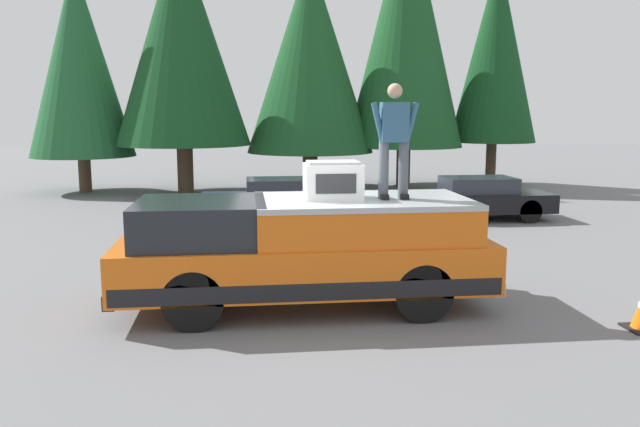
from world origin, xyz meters
The scene contains 11 objects.
ground_plane centered at (0.00, 0.00, 0.00)m, with size 90.00×90.00×0.00m, color slate.
pickup_truck centered at (-0.02, -0.19, 0.87)m, with size 2.01×5.54×1.65m.
compressor_unit centered at (-0.01, -0.62, 1.93)m, with size 0.65×0.84×0.56m.
person_on_truck_bed centered at (-0.12, -1.51, 2.55)m, with size 0.29×0.72×1.69m.
parked_car_black centered at (7.35, -5.57, 0.58)m, with size 1.64×4.10×1.16m.
parked_car_navy centered at (7.62, -0.24, 0.58)m, with size 1.64×4.10×1.16m.
conifer_far_left centered at (15.23, -9.13, 5.27)m, with size 3.33×3.33×8.86m.
conifer_left centered at (15.11, -5.52, 6.15)m, with size 4.47×4.47×10.76m.
conifer_center_left centered at (14.94, -1.84, 4.98)m, with size 4.75×4.75×8.60m.
conifer_center_right centered at (14.15, 2.78, 5.42)m, with size 4.75×4.75×9.14m.
conifer_right centered at (14.84, 6.46, 4.69)m, with size 3.70×3.70×8.09m.
Camera 1 is at (-9.40, 0.71, 2.95)m, focal length 36.06 mm.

